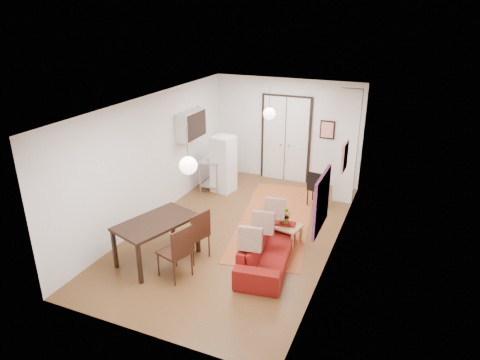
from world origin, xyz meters
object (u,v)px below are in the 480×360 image
at_px(coffee_table, 280,225).
at_px(dining_table, 156,225).
at_px(dining_chair_far, 177,244).
at_px(sofa, 267,249).
at_px(black_side_chair, 318,184).
at_px(dining_chair_near, 195,227).
at_px(fridge, 223,164).
at_px(kitchen_counter, 216,168).

bearing_deg(coffee_table, dining_table, -139.51).
bearing_deg(dining_table, dining_chair_far, -21.96).
bearing_deg(sofa, black_side_chair, -12.53).
xyz_separation_m(dining_chair_near, black_side_chair, (1.67, 3.38, -0.08)).
relative_size(fridge, black_side_chair, 1.68).
bearing_deg(kitchen_counter, sofa, -53.20).
relative_size(coffee_table, fridge, 0.65).
xyz_separation_m(sofa, black_side_chair, (0.25, 3.13, 0.22)).
distance_m(sofa, fridge, 3.75).
distance_m(dining_chair_far, black_side_chair, 4.41).
height_order(coffee_table, black_side_chair, black_side_chair).
height_order(dining_chair_near, dining_chair_far, same).
relative_size(coffee_table, dining_chair_near, 0.94).
bearing_deg(dining_chair_far, kitchen_counter, -145.71).
xyz_separation_m(kitchen_counter, dining_chair_far, (1.20, -4.07, 0.07)).
bearing_deg(coffee_table, dining_chair_far, -125.46).
bearing_deg(coffee_table, black_side_chair, 82.01).
relative_size(dining_table, dining_chair_far, 1.65).
bearing_deg(sofa, dining_chair_near, 92.19).
height_order(coffee_table, dining_chair_near, dining_chair_near).
height_order(coffee_table, fridge, fridge).
relative_size(dining_chair_far, black_side_chair, 1.16).
height_order(dining_chair_near, black_side_chair, dining_chair_near).
relative_size(fridge, dining_table, 0.88).
bearing_deg(black_side_chair, fridge, 12.62).
relative_size(coffee_table, kitchen_counter, 0.86).
distance_m(sofa, coffee_table, 0.97).
distance_m(fridge, dining_table, 3.65).
relative_size(dining_chair_near, dining_chair_far, 1.00).
xyz_separation_m(dining_table, dining_chair_near, (0.60, 0.46, -0.14)).
distance_m(dining_table, dining_chair_near, 0.77).
distance_m(kitchen_counter, dining_chair_near, 3.58).
distance_m(sofa, dining_chair_near, 1.48).
bearing_deg(dining_chair_near, black_side_chair, 171.61).
relative_size(coffee_table, dining_chair_far, 0.94).
bearing_deg(dining_chair_near, dining_chair_far, 17.93).
bearing_deg(dining_chair_near, coffee_table, 149.70).
relative_size(kitchen_counter, black_side_chair, 1.26).
bearing_deg(sofa, fridge, 30.13).
height_order(fridge, black_side_chair, fridge).
distance_m(kitchen_counter, black_side_chair, 2.87).
distance_m(sofa, black_side_chair, 3.15).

